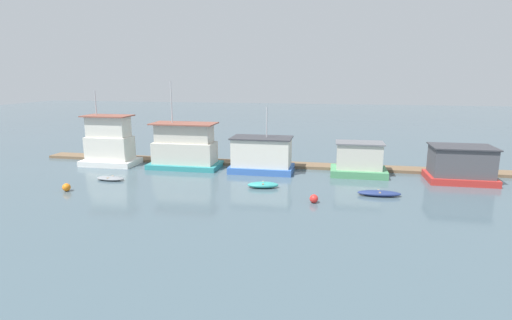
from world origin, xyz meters
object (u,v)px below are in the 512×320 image
(houseboat_teal, at_px, (185,148))
(houseboat_blue, at_px, (262,155))
(buoy_red, at_px, (314,199))
(mooring_post_near_left, at_px, (372,163))
(dinghy_grey, at_px, (110,178))
(dinghy_navy, at_px, (379,193))
(houseboat_green, at_px, (359,161))
(houseboat_white, at_px, (110,143))
(houseboat_red, at_px, (461,165))
(dinghy_teal, at_px, (263,185))
(buoy_orange, at_px, (66,187))

(houseboat_teal, xyz_separation_m, houseboat_blue, (8.31, -0.31, -0.39))
(buoy_red, bearing_deg, mooring_post_near_left, 64.35)
(dinghy_grey, bearing_deg, dinghy_navy, -0.97)
(houseboat_green, relative_size, dinghy_grey, 1.92)
(houseboat_blue, height_order, houseboat_green, houseboat_blue)
(houseboat_teal, height_order, buoy_red, houseboat_teal)
(houseboat_white, relative_size, mooring_post_near_left, 4.00)
(houseboat_green, xyz_separation_m, dinghy_grey, (-22.88, -6.41, -1.28))
(houseboat_red, relative_size, dinghy_navy, 1.66)
(houseboat_green, xyz_separation_m, dinghy_teal, (-8.42, -6.21, -1.20))
(houseboat_white, distance_m, houseboat_blue, 16.82)
(dinghy_navy, bearing_deg, dinghy_grey, 179.03)
(houseboat_teal, height_order, dinghy_teal, houseboat_teal)
(houseboat_blue, distance_m, dinghy_teal, 6.12)
(houseboat_blue, xyz_separation_m, mooring_post_near_left, (10.93, 1.60, -0.70))
(mooring_post_near_left, relative_size, buoy_red, 3.03)
(mooring_post_near_left, relative_size, buoy_orange, 2.99)
(houseboat_green, distance_m, buoy_red, 10.43)
(dinghy_teal, xyz_separation_m, dinghy_navy, (9.69, -0.61, -0.03))
(houseboat_teal, height_order, mooring_post_near_left, houseboat_teal)
(houseboat_white, height_order, houseboat_red, houseboat_white)
(houseboat_white, bearing_deg, houseboat_green, 0.73)
(houseboat_blue, distance_m, houseboat_red, 18.60)
(houseboat_white, relative_size, houseboat_teal, 0.89)
(houseboat_red, bearing_deg, buoy_red, -145.30)
(dinghy_teal, height_order, buoy_red, buoy_red)
(houseboat_white, xyz_separation_m, houseboat_red, (35.40, -0.37, -0.77))
(houseboat_teal, distance_m, mooring_post_near_left, 19.31)
(houseboat_white, height_order, dinghy_teal, houseboat_white)
(houseboat_white, relative_size, dinghy_grey, 2.88)
(dinghy_navy, bearing_deg, houseboat_blue, 149.25)
(houseboat_green, relative_size, dinghy_teal, 1.86)
(houseboat_teal, distance_m, dinghy_teal, 11.43)
(dinghy_grey, height_order, dinghy_teal, dinghy_teal)
(houseboat_blue, bearing_deg, houseboat_green, 2.23)
(houseboat_red, relative_size, buoy_orange, 8.59)
(dinghy_teal, bearing_deg, buoy_orange, -165.46)
(dinghy_teal, distance_m, dinghy_navy, 9.71)
(houseboat_white, bearing_deg, houseboat_teal, 1.83)
(houseboat_white, bearing_deg, buoy_red, -22.41)
(houseboat_red, bearing_deg, houseboat_teal, 178.63)
(houseboat_red, xyz_separation_m, buoy_orange, (-33.60, -9.69, -1.25))
(houseboat_green, bearing_deg, buoy_orange, -157.06)
(dinghy_teal, bearing_deg, houseboat_teal, 147.00)
(dinghy_teal, bearing_deg, mooring_post_near_left, 37.25)
(buoy_orange, bearing_deg, buoy_red, 2.13)
(dinghy_grey, bearing_deg, houseboat_red, 10.14)
(houseboat_white, bearing_deg, buoy_orange, -79.83)
(mooring_post_near_left, bearing_deg, houseboat_teal, -176.15)
(buoy_red, bearing_deg, dinghy_grey, 170.42)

